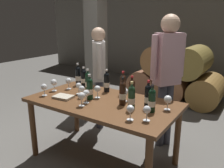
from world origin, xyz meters
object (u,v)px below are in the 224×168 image
wine_bottle_5 (107,82)px  wine_glass_5 (147,110)px  tasting_notebook (63,97)px  wine_glass_1 (54,83)px  wine_glass_7 (130,110)px  wine_glass_8 (82,89)px  wine_glass_10 (81,96)px  wine_bottle_0 (123,85)px  wine_bottle_3 (148,96)px  wine_glass_9 (125,92)px  wine_glass_3 (79,86)px  wine_bottle_2 (78,76)px  wine_bottle_10 (123,93)px  wine_glass_4 (168,100)px  wine_bottle_8 (90,89)px  wine_bottle_7 (152,100)px  taster_seated_left (99,70)px  wine_bottle_6 (132,89)px  wine_bottle_1 (84,78)px  wine_glass_2 (97,89)px  wine_bottle_4 (88,81)px  wine_glass_0 (86,94)px  sommelier_presenting (167,69)px  wine_bottle_9 (132,98)px  wine_glass_11 (44,87)px  dining_table (102,108)px  wine_glass_6 (69,81)px

wine_bottle_5 → wine_glass_5: wine_bottle_5 is taller
tasting_notebook → wine_glass_1: bearing=148.2°
wine_glass_7 → wine_glass_8: same height
wine_glass_10 → wine_bottle_0: bearing=73.9°
wine_bottle_3 → wine_glass_9: bearing=172.1°
wine_bottle_3 → wine_glass_3: size_ratio=2.07×
wine_bottle_2 → wine_glass_8: wine_bottle_2 is taller
wine_bottle_3 → wine_bottle_10: 0.28m
wine_glass_4 → wine_bottle_8: bearing=-168.1°
wine_bottle_7 → wine_glass_4: bearing=50.3°
wine_bottle_8 → taster_seated_left: 0.87m
wine_bottle_7 → tasting_notebook: bearing=-169.7°
wine_bottle_6 → wine_bottle_1: bearing=173.2°
wine_bottle_0 → wine_glass_2: (-0.18, -0.27, -0.02)m
wine_bottle_5 → wine_bottle_4: bearing=-154.7°
wine_glass_10 → tasting_notebook: wine_glass_10 is taller
wine_bottle_5 → wine_glass_9: size_ratio=1.89×
wine_glass_0 → wine_glass_4: wine_glass_4 is taller
sommelier_presenting → taster_seated_left: sommelier_presenting is taller
wine_bottle_7 → wine_bottle_8: wine_bottle_8 is taller
wine_bottle_1 → wine_bottle_10: size_ratio=0.89×
wine_bottle_10 → wine_glass_3: wine_bottle_10 is taller
wine_bottle_8 → wine_glass_10: 0.23m
wine_bottle_7 → wine_bottle_3: bearing=137.0°
wine_bottle_2 → wine_glass_2: bearing=-27.6°
wine_bottle_4 → wine_bottle_9: size_ratio=0.97×
wine_bottle_1 → wine_glass_11: bearing=-104.8°
wine_glass_8 → taster_seated_left: size_ratio=0.10×
wine_bottle_10 → wine_bottle_5: bearing=144.9°
wine_bottle_0 → wine_glass_5: bearing=-43.0°
wine_bottle_9 → wine_glass_0: wine_bottle_9 is taller
wine_bottle_7 → wine_glass_9: size_ratio=1.81×
tasting_notebook → taster_seated_left: (-0.15, 0.90, 0.15)m
wine_bottle_2 → wine_glass_5: size_ratio=2.14×
wine_bottle_7 → taster_seated_left: (-1.18, 0.71, 0.04)m
wine_glass_0 → wine_glass_9: size_ratio=0.97×
wine_bottle_9 → wine_glass_9: 0.25m
wine_glass_8 → tasting_notebook: size_ratio=0.67×
dining_table → wine_bottle_6: 0.40m
wine_glass_5 → wine_glass_11: (-1.34, -0.03, 0.00)m
wine_bottle_9 → wine_glass_2: bearing=169.0°
wine_glass_3 → wine_glass_6: 0.27m
wine_bottle_6 → wine_glass_10: size_ratio=1.82×
wine_bottle_4 → wine_glass_9: size_ratio=1.87×
wine_bottle_8 → wine_glass_1: size_ratio=1.91×
tasting_notebook → wine_glass_9: bearing=17.7°
wine_glass_2 → wine_bottle_7: bearing=-3.3°
wine_bottle_8 → wine_bottle_2: bearing=143.6°
wine_bottle_8 → wine_bottle_6: bearing=33.3°
wine_bottle_9 → wine_bottle_10: size_ratio=0.97×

